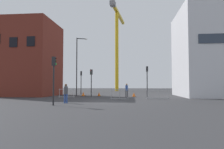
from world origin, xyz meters
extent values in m
plane|color=#333335|center=(0.00, 0.00, 0.00)|extent=(160.00, 160.00, 0.00)
cube|color=maroon|center=(-12.61, 9.13, 5.41)|extent=(7.85, 8.09, 10.82)
cube|color=black|center=(-12.61, 5.05, 7.10)|extent=(1.10, 0.06, 1.30)
cube|color=black|center=(-10.25, 5.05, 7.18)|extent=(1.10, 0.06, 1.30)
cylinder|color=gold|center=(-1.31, 34.24, 10.35)|extent=(0.90, 0.90, 20.70)
cube|color=gold|center=(-0.99, 37.12, 21.10)|extent=(2.52, 16.53, 0.70)
cube|color=slate|center=(-1.90, 28.98, 21.10)|extent=(1.39, 1.92, 1.10)
cylinder|color=#232326|center=(-5.35, 9.33, 4.24)|extent=(0.14, 0.14, 8.47)
cube|color=#232326|center=(-4.72, 9.52, 8.37)|extent=(1.30, 0.47, 0.10)
ellipsoid|color=silver|center=(-4.08, 9.70, 8.35)|extent=(0.44, 0.24, 0.16)
cylinder|color=#232326|center=(4.63, 7.23, 1.66)|extent=(0.12, 0.12, 3.31)
cube|color=#232326|center=(4.63, 7.23, 3.66)|extent=(0.26, 0.29, 0.70)
sphere|color=red|center=(4.62, 7.41, 3.88)|extent=(0.11, 0.11, 0.11)
sphere|color=#3C2905|center=(4.62, 7.41, 3.66)|extent=(0.11, 0.11, 0.11)
sphere|color=#07330F|center=(4.62, 7.41, 3.44)|extent=(0.11, 0.11, 0.11)
cylinder|color=#2D2D30|center=(-2.85, 7.61, 1.49)|extent=(0.12, 0.12, 2.98)
cube|color=#2D2D30|center=(-2.85, 7.61, 3.33)|extent=(0.34, 0.35, 0.70)
sphere|color=red|center=(-2.92, 7.45, 3.55)|extent=(0.11, 0.11, 0.11)
sphere|color=#3C2905|center=(-2.92, 7.45, 3.33)|extent=(0.11, 0.11, 0.11)
sphere|color=#07330F|center=(-2.92, 7.45, 3.11)|extent=(0.11, 0.11, 0.11)
cylinder|color=#232326|center=(-5.58, 12.98, 1.55)|extent=(0.12, 0.12, 3.10)
cube|color=#232326|center=(-5.58, 12.98, 3.45)|extent=(0.33, 0.35, 0.70)
sphere|color=#390605|center=(-5.65, 13.14, 3.67)|extent=(0.11, 0.11, 0.11)
sphere|color=#3C2905|center=(-5.65, 13.14, 3.45)|extent=(0.11, 0.11, 0.11)
sphere|color=green|center=(-5.65, 13.14, 3.23)|extent=(0.11, 0.11, 0.11)
cylinder|color=#232326|center=(-3.37, -4.85, 1.53)|extent=(0.12, 0.12, 3.07)
cube|color=#232326|center=(-3.37, -4.85, 3.42)|extent=(0.29, 0.25, 0.70)
sphere|color=#390605|center=(-3.19, -4.85, 3.64)|extent=(0.11, 0.11, 0.11)
sphere|color=#3C2905|center=(-3.19, -4.85, 3.42)|extent=(0.11, 0.11, 0.11)
sphere|color=green|center=(-3.19, -4.85, 3.20)|extent=(0.11, 0.11, 0.11)
cylinder|color=#33519E|center=(-2.93, -2.85, 0.40)|extent=(0.14, 0.14, 0.79)
cylinder|color=#33519E|center=(-3.13, -2.82, 0.40)|extent=(0.14, 0.14, 0.79)
cylinder|color=#4C4C51|center=(-3.03, -2.83, 1.12)|extent=(0.34, 0.34, 0.66)
sphere|color=brown|center=(-3.03, -2.83, 1.56)|extent=(0.21, 0.21, 0.21)
cylinder|color=#4C4C51|center=(2.05, 6.93, 0.42)|extent=(0.14, 0.14, 0.83)
cylinder|color=#4C4C51|center=(1.86, 6.87, 0.42)|extent=(0.14, 0.14, 0.83)
cylinder|color=#33519E|center=(1.96, 6.90, 1.18)|extent=(0.34, 0.34, 0.70)
sphere|color=#8C6647|center=(1.96, 6.90, 1.64)|extent=(0.23, 0.23, 0.23)
cube|color=gray|center=(5.49, 2.79, 1.05)|extent=(2.53, 0.24, 0.06)
cube|color=gray|center=(5.49, 2.79, 0.10)|extent=(2.53, 0.24, 0.06)
cylinder|color=gray|center=(4.35, 2.71, 0.53)|extent=(0.04, 0.04, 1.05)
cylinder|color=gray|center=(5.49, 2.79, 0.53)|extent=(0.04, 0.04, 1.05)
cylinder|color=gray|center=(6.63, 2.87, 0.53)|extent=(0.04, 0.04, 1.05)
cube|color=gray|center=(1.34, 1.89, 1.05)|extent=(2.01, 0.36, 0.06)
cube|color=gray|center=(1.34, 1.89, 0.10)|extent=(2.01, 0.36, 0.06)
cylinder|color=gray|center=(0.44, 2.03, 0.53)|extent=(0.04, 0.04, 1.05)
cylinder|color=gray|center=(1.34, 1.89, 0.53)|extent=(0.04, 0.04, 1.05)
cylinder|color=gray|center=(2.24, 1.76, 0.53)|extent=(0.04, 0.04, 1.05)
cube|color=#B2B5BA|center=(-5.42, 4.91, 1.05)|extent=(1.97, 0.24, 0.06)
cube|color=#B2B5BA|center=(-5.42, 4.91, 0.10)|extent=(1.97, 0.24, 0.06)
cylinder|color=#B2B5BA|center=(-6.30, 4.83, 0.53)|extent=(0.04, 0.04, 1.05)
cylinder|color=#B2B5BA|center=(-5.42, 4.91, 0.53)|extent=(0.04, 0.04, 1.05)
cylinder|color=#B2B5BA|center=(-4.53, 4.99, 0.53)|extent=(0.04, 0.04, 1.05)
cube|color=black|center=(-2.02, 9.15, 0.01)|extent=(0.53, 0.53, 0.03)
cone|color=#E55B0F|center=(-2.02, 9.15, 0.27)|extent=(0.41, 0.41, 0.54)
cube|color=black|center=(-4.18, 8.63, 0.01)|extent=(0.60, 0.60, 0.03)
cone|color=#E55B0F|center=(-4.18, 8.63, 0.30)|extent=(0.46, 0.46, 0.61)
cube|color=black|center=(2.91, 7.78, 0.01)|extent=(0.57, 0.57, 0.03)
cone|color=#E55B0F|center=(2.91, 7.78, 0.29)|extent=(0.44, 0.44, 0.57)
camera|label=1|loc=(2.69, -20.67, 1.58)|focal=33.90mm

